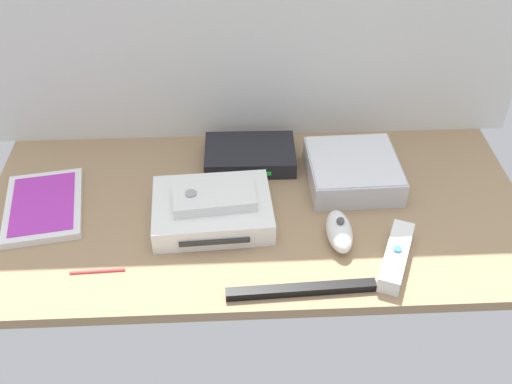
% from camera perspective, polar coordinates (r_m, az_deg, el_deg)
% --- Properties ---
extents(ground_plane, '(1.00, 0.48, 0.02)m').
position_cam_1_polar(ground_plane, '(1.13, 0.00, -1.95)').
color(ground_plane, '#9E7F5B').
rests_on(ground_plane, ground).
extents(game_console, '(0.22, 0.17, 0.04)m').
position_cam_1_polar(game_console, '(1.09, -4.11, -1.69)').
color(game_console, white).
rests_on(game_console, ground_plane).
extents(mini_computer, '(0.17, 0.17, 0.05)m').
position_cam_1_polar(mini_computer, '(1.18, 9.06, 2.01)').
color(mini_computer, silver).
rests_on(mini_computer, ground_plane).
extents(game_case, '(0.16, 0.21, 0.02)m').
position_cam_1_polar(game_case, '(1.18, -19.29, -1.26)').
color(game_case, white).
rests_on(game_case, ground_plane).
extents(network_router, '(0.18, 0.13, 0.03)m').
position_cam_1_polar(network_router, '(1.22, -0.57, 3.49)').
color(network_router, black).
rests_on(network_router, ground_plane).
extents(remote_wand, '(0.09, 0.15, 0.03)m').
position_cam_1_polar(remote_wand, '(1.04, 13.00, -5.90)').
color(remote_wand, white).
rests_on(remote_wand, ground_plane).
extents(remote_nunchuk, '(0.04, 0.10, 0.05)m').
position_cam_1_polar(remote_nunchuk, '(1.06, 7.82, -3.66)').
color(remote_nunchuk, white).
rests_on(remote_nunchuk, ground_plane).
extents(remote_classic_pad, '(0.15, 0.09, 0.02)m').
position_cam_1_polar(remote_classic_pad, '(1.07, -3.96, -0.43)').
color(remote_classic_pad, white).
rests_on(remote_classic_pad, game_console).
extents(sensor_bar, '(0.24, 0.03, 0.01)m').
position_cam_1_polar(sensor_bar, '(0.98, 4.26, -9.12)').
color(sensor_bar, black).
rests_on(sensor_bar, ground_plane).
extents(stylus_pen, '(0.09, 0.01, 0.01)m').
position_cam_1_polar(stylus_pen, '(1.04, -14.66, -7.13)').
color(stylus_pen, red).
rests_on(stylus_pen, ground_plane).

